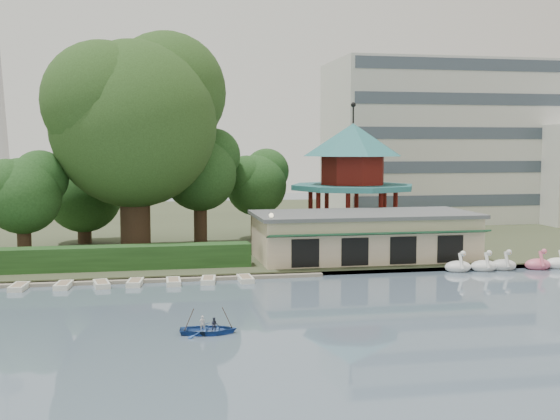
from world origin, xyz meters
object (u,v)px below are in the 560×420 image
object	(u,v)px
big_tree	(136,113)
pavilion	(353,170)
rowboat_with_passengers	(208,325)
boathouse	(364,235)
dock	(92,282)

from	to	relation	value
big_tree	pavilion	bearing A→B (deg)	10.26
big_tree	rowboat_with_passengers	size ratio (longest dim) A/B	4.36
boathouse	rowboat_with_passengers	size ratio (longest dim) A/B	4.11
rowboat_with_passengers	big_tree	bearing A→B (deg)	98.33
dock	big_tree	xyz separation A→B (m)	(3.20, 11.03, 12.62)
dock	pavilion	xyz separation A→B (m)	(24.00, 14.80, 7.36)
dock	big_tree	distance (m)	17.07
boathouse	pavilion	world-z (taller)	pavilion
boathouse	pavilion	distance (m)	11.43
rowboat_with_passengers	pavilion	bearing A→B (deg)	60.59
dock	pavilion	bearing A→B (deg)	31.66
dock	rowboat_with_passengers	size ratio (longest dim) A/B	7.51
pavilion	big_tree	xyz separation A→B (m)	(-20.80, -3.77, 5.26)
pavilion	boathouse	bearing A→B (deg)	-101.28
boathouse	rowboat_with_passengers	xyz separation A→B (m)	(-14.95, -20.04, -1.93)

